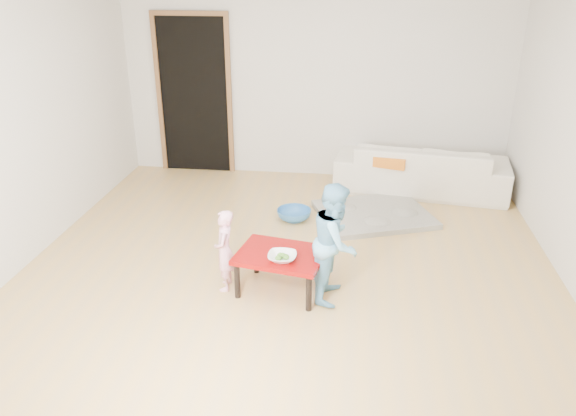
% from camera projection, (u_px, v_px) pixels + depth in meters
% --- Properties ---
extents(floor, '(5.00, 5.00, 0.01)m').
position_uv_depth(floor, '(291.00, 261.00, 5.44)').
color(floor, tan).
rests_on(floor, ground).
extents(back_wall, '(5.00, 0.02, 2.60)m').
position_uv_depth(back_wall, '(315.00, 78.00, 7.19)').
color(back_wall, beige).
rests_on(back_wall, floor).
extents(left_wall, '(0.02, 5.00, 2.60)m').
position_uv_depth(left_wall, '(24.00, 122.00, 5.21)').
color(left_wall, beige).
rests_on(left_wall, floor).
extents(doorway, '(1.02, 0.08, 2.11)m').
position_uv_depth(doorway, '(195.00, 96.00, 7.47)').
color(doorway, brown).
rests_on(doorway, back_wall).
extents(sofa, '(2.18, 1.08, 0.61)m').
position_uv_depth(sofa, '(421.00, 168.00, 7.02)').
color(sofa, beige).
rests_on(sofa, floor).
extents(cushion, '(0.58, 0.55, 0.13)m').
position_uv_depth(cushion, '(388.00, 158.00, 6.86)').
color(cushion, orange).
rests_on(cushion, sofa).
extents(red_table, '(0.83, 0.68, 0.37)m').
position_uv_depth(red_table, '(281.00, 272.00, 4.89)').
color(red_table, maroon).
rests_on(red_table, floor).
extents(bowl, '(0.24, 0.24, 0.06)m').
position_uv_depth(bowl, '(282.00, 257.00, 4.69)').
color(bowl, white).
rests_on(bowl, red_table).
extents(broccoli, '(0.12, 0.12, 0.06)m').
position_uv_depth(broccoli, '(282.00, 257.00, 4.69)').
color(broccoli, '#2D5919').
rests_on(broccoli, red_table).
extents(child_pink, '(0.20, 0.29, 0.74)m').
position_uv_depth(child_pink, '(225.00, 250.00, 4.86)').
color(child_pink, pink).
rests_on(child_pink, floor).
extents(child_blue, '(0.46, 0.55, 1.04)m').
position_uv_depth(child_blue, '(336.00, 242.00, 4.68)').
color(child_blue, '#64BBE9').
rests_on(child_blue, floor).
extents(basin, '(0.38, 0.38, 0.12)m').
position_uv_depth(basin, '(294.00, 215.00, 6.30)').
color(basin, '#2D69AA').
rests_on(basin, floor).
extents(blanket, '(1.48, 1.36, 0.06)m').
position_uv_depth(blanket, '(374.00, 214.00, 6.39)').
color(blanket, '#9D9A8A').
rests_on(blanket, floor).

